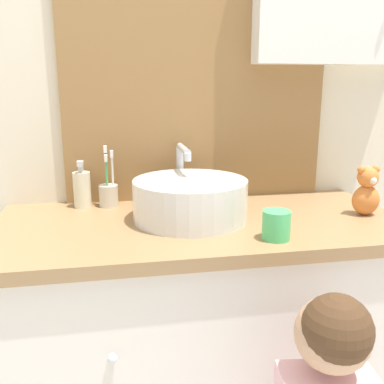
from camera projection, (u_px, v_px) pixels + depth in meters
wall_back at (193, 76)px, 1.45m from camera, size 3.20×0.18×2.50m
vanity_counter at (201, 349)px, 1.36m from camera, size 1.20×0.56×0.87m
sink_basin at (190, 198)px, 1.26m from camera, size 0.34×0.39×0.20m
toothbrush_holder at (109, 193)px, 1.39m from camera, size 0.06×0.06×0.20m
soap_dispenser at (82, 189)px, 1.38m from camera, size 0.06×0.06×0.15m
teddy_bear at (367, 192)px, 1.29m from camera, size 0.08×0.07×0.15m
drinking_cup at (276, 225)px, 1.10m from camera, size 0.07×0.07×0.08m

